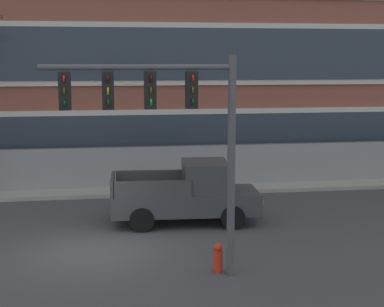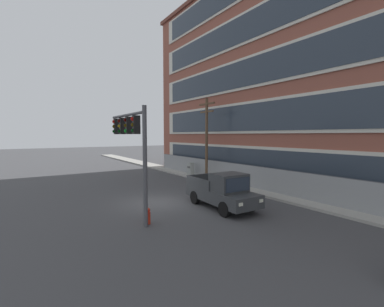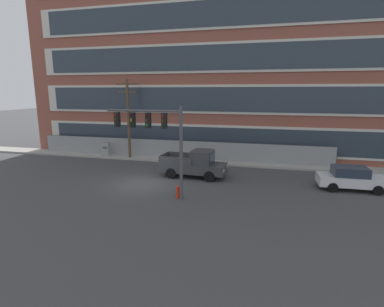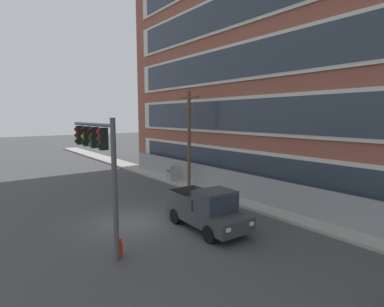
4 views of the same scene
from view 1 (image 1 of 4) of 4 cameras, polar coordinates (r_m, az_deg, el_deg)
The scene contains 6 objects.
ground_plane at distance 17.41m, azimuth -9.77°, elevation -9.38°, with size 160.00×160.00×0.00m, color #424244.
sidewalk_building_side at distance 24.78m, azimuth -9.40°, elevation -3.60°, with size 80.00×2.16×0.16m, color #9E9B93.
chain_link_fence at distance 24.84m, azimuth -9.63°, elevation -1.50°, with size 28.51×0.06×1.89m.
traffic_signal_mast at distance 14.29m, azimuth -2.50°, elevation 3.78°, with size 4.73×0.43×5.60m.
pickup_truck_dark_grey at distance 19.85m, azimuth -0.31°, elevation -4.02°, with size 5.05×2.26×2.10m.
fire_hydrant at distance 15.53m, azimuth 2.54°, elevation -10.08°, with size 0.24×0.24×0.78m.
Camera 1 is at (0.50, -16.52, 5.49)m, focal length 55.00 mm.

